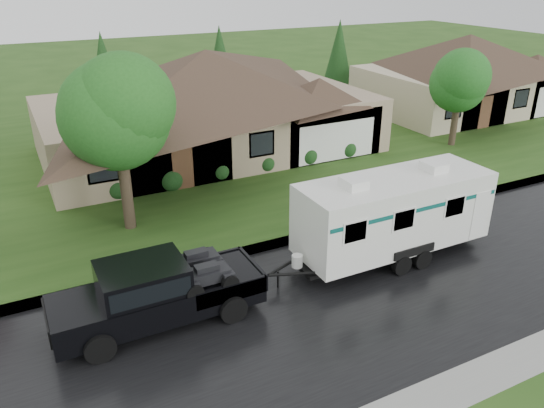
{
  "coord_description": "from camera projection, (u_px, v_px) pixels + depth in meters",
  "views": [
    {
      "loc": [
        -8.14,
        -13.7,
        9.86
      ],
      "look_at": [
        -0.11,
        2.0,
        1.91
      ],
      "focal_mm": 35.0,
      "sensor_mm": 36.0,
      "label": 1
    }
  ],
  "objects": [
    {
      "name": "ground",
      "position": [
        301.0,
        274.0,
        18.55
      ],
      "size": [
        140.0,
        140.0,
        0.0
      ],
      "primitive_type": "plane",
      "color": "#264917",
      "rests_on": "ground"
    },
    {
      "name": "road",
      "position": [
        332.0,
        303.0,
        16.93
      ],
      "size": [
        140.0,
        8.0,
        0.01
      ],
      "primitive_type": "cube",
      "color": "black",
      "rests_on": "ground"
    },
    {
      "name": "curb",
      "position": [
        272.0,
        244.0,
        20.35
      ],
      "size": [
        140.0,
        0.5,
        0.15
      ],
      "primitive_type": "cube",
      "color": "gray",
      "rests_on": "ground"
    },
    {
      "name": "lawn",
      "position": [
        172.0,
        150.0,
        30.7
      ],
      "size": [
        140.0,
        26.0,
        0.15
      ],
      "primitive_type": "cube",
      "color": "#264917",
      "rests_on": "ground"
    },
    {
      "name": "house_main",
      "position": [
        213.0,
        90.0,
        29.26
      ],
      "size": [
        19.44,
        10.8,
        6.9
      ],
      "color": "#9C856A",
      "rests_on": "lawn"
    },
    {
      "name": "house_neighbor",
      "position": [
        471.0,
        65.0,
        38.06
      ],
      "size": [
        15.12,
        9.72,
        6.45
      ],
      "color": "#BBB08B",
      "rests_on": "lawn"
    },
    {
      "name": "tree_left_green",
      "position": [
        116.0,
        109.0,
        19.55
      ],
      "size": [
        4.24,
        4.24,
        7.01
      ],
      "color": "#382B1E",
      "rests_on": "lawn"
    },
    {
      "name": "tree_right_green",
      "position": [
        460.0,
        81.0,
        29.93
      ],
      "size": [
        3.29,
        3.29,
        5.44
      ],
      "color": "#382B1E",
      "rests_on": "lawn"
    },
    {
      "name": "shrub_row",
      "position": [
        243.0,
        166.0,
        26.66
      ],
      "size": [
        13.6,
        1.0,
        1.0
      ],
      "color": "#143814",
      "rests_on": "lawn"
    },
    {
      "name": "pickup_truck",
      "position": [
        154.0,
        291.0,
        15.62
      ],
      "size": [
        6.17,
        2.34,
        2.06
      ],
      "color": "black",
      "rests_on": "ground"
    },
    {
      "name": "travel_trailer",
      "position": [
        394.0,
        212.0,
        18.98
      ],
      "size": [
        7.61,
        2.67,
        3.41
      ],
      "color": "white",
      "rests_on": "ground"
    }
  ]
}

